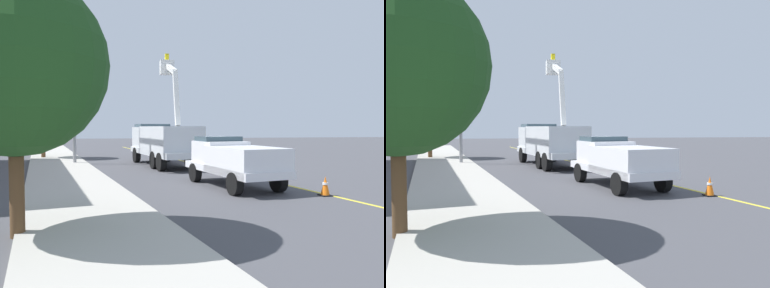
# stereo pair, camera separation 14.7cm
# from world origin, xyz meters

# --- Properties ---
(ground) EXTENTS (120.00, 120.00, 0.00)m
(ground) POSITION_xyz_m (0.00, 0.00, 0.00)
(ground) COLOR #47474C
(sidewalk_far_side) EXTENTS (59.48, 15.72, 0.12)m
(sidewalk_far_side) POSITION_xyz_m (-1.73, 8.33, 0.06)
(sidewalk_far_side) COLOR #B2ADA3
(sidewalk_far_side) RESTS_ON ground
(lane_centre_stripe) EXTENTS (48.99, 10.32, 0.01)m
(lane_centre_stripe) POSITION_xyz_m (0.00, 0.00, 0.00)
(lane_centre_stripe) COLOR yellow
(lane_centre_stripe) RESTS_ON ground
(utility_bucket_truck) EXTENTS (8.54, 4.11, 7.34)m
(utility_bucket_truck) POSITION_xyz_m (1.15, 2.55, 1.62)
(utility_bucket_truck) COLOR silver
(utility_bucket_truck) RESTS_ON ground
(service_pickup_truck) EXTENTS (5.91, 3.19, 2.06)m
(service_pickup_truck) POSITION_xyz_m (-8.01, 0.66, 1.12)
(service_pickup_truck) COLOR white
(service_pickup_truck) RESTS_ON ground
(passing_minivan) EXTENTS (5.09, 2.84, 1.69)m
(passing_minivan) POSITION_xyz_m (8.56, -0.69, 0.97)
(passing_minivan) COLOR maroon
(passing_minivan) RESTS_ON ground
(traffic_cone_leading) EXTENTS (0.40, 0.40, 0.71)m
(traffic_cone_leading) POSITION_xyz_m (-10.65, -1.97, 0.35)
(traffic_cone_leading) COLOR black
(traffic_cone_leading) RESTS_ON ground
(traffic_cone_mid_front) EXTENTS (0.40, 0.40, 0.76)m
(traffic_cone_mid_front) POSITION_xyz_m (5.76, 1.34, 0.38)
(traffic_cone_mid_front) COLOR black
(traffic_cone_mid_front) RESTS_ON ground
(traffic_signal_mast) EXTENTS (6.73, 1.56, 7.76)m
(traffic_signal_mast) POSITION_xyz_m (1.15, 7.89, 5.21)
(traffic_signal_mast) COLOR gray
(traffic_signal_mast) RESTS_ON ground
(street_tree_left) EXTENTS (4.14, 4.14, 5.95)m
(street_tree_left) POSITION_xyz_m (-14.08, 7.54, 3.87)
(street_tree_left) COLOR brown
(street_tree_left) RESTS_ON ground
(street_tree_right) EXTENTS (3.56, 3.56, 6.09)m
(street_tree_right) POSITION_xyz_m (8.03, 11.24, 4.29)
(street_tree_right) COLOR brown
(street_tree_right) RESTS_ON ground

